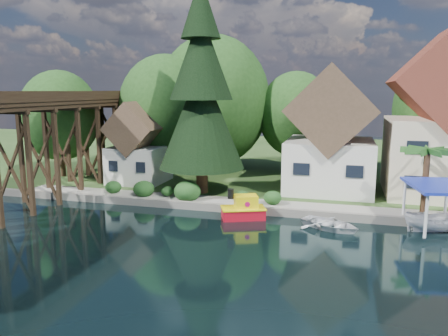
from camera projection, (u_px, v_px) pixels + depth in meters
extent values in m
plane|color=black|center=(198.00, 248.00, 26.31)|extent=(140.00, 140.00, 0.00)
cube|color=#2A471C|center=(280.00, 159.00, 58.52)|extent=(140.00, 52.00, 0.50)
cube|color=slate|center=(283.00, 212.00, 32.79)|extent=(60.00, 0.40, 0.62)
cube|color=gray|center=(311.00, 207.00, 33.46)|extent=(50.00, 2.60, 0.06)
cube|color=black|center=(10.00, 163.00, 32.85)|extent=(4.00, 0.36, 8.00)
cube|color=black|center=(39.00, 156.00, 35.88)|extent=(4.00, 0.36, 8.00)
cube|color=black|center=(63.00, 151.00, 38.92)|extent=(4.00, 0.36, 8.00)
cube|color=black|center=(83.00, 147.00, 41.95)|extent=(4.00, 0.36, 8.00)
cube|color=black|center=(101.00, 143.00, 44.99)|extent=(4.00, 0.36, 8.00)
cube|color=black|center=(117.00, 140.00, 48.03)|extent=(4.00, 0.36, 8.00)
cube|color=black|center=(130.00, 137.00, 51.06)|extent=(4.00, 0.36, 8.00)
cube|color=black|center=(142.00, 134.00, 54.10)|extent=(4.00, 0.36, 8.00)
cube|color=black|center=(13.00, 107.00, 35.25)|extent=(0.35, 44.00, 0.35)
cube|color=black|center=(50.00, 107.00, 34.33)|extent=(0.35, 44.00, 0.35)
cube|color=black|center=(31.00, 103.00, 34.74)|extent=(4.00, 44.00, 0.30)
cube|color=black|center=(10.00, 96.00, 35.17)|extent=(0.12, 44.00, 0.80)
cube|color=black|center=(52.00, 96.00, 34.12)|extent=(0.12, 44.00, 0.80)
cube|color=silver|center=(329.00, 165.00, 39.16)|extent=(7.50, 8.00, 4.50)
cube|color=#4E3C29|center=(332.00, 109.00, 38.29)|extent=(7.64, 8.64, 7.64)
cube|color=black|center=(301.00, 169.00, 35.84)|extent=(1.35, 0.08, 1.00)
cube|color=black|center=(355.00, 172.00, 34.74)|extent=(1.35, 0.08, 1.00)
cube|color=beige|center=(439.00, 157.00, 37.09)|extent=(8.50, 8.50, 6.50)
cube|color=maroon|center=(445.00, 82.00, 35.98)|extent=(8.65, 9.18, 8.65)
cube|color=black|center=(416.00, 160.00, 33.59)|extent=(1.53, 0.08, 1.00)
cube|color=silver|center=(139.00, 164.00, 42.56)|extent=(5.00, 5.00, 3.50)
cube|color=#4E3C29|center=(138.00, 128.00, 41.94)|extent=(5.09, 5.40, 5.09)
cube|color=black|center=(113.00, 166.00, 40.49)|extent=(0.90, 0.08, 1.00)
cube|color=black|center=(141.00, 167.00, 39.75)|extent=(0.90, 0.08, 1.00)
cylinder|color=#382314|center=(167.00, 153.00, 46.48)|extent=(0.50, 0.50, 4.50)
ellipsoid|color=#1F4518|center=(166.00, 108.00, 45.64)|extent=(4.40, 4.40, 5.06)
cylinder|color=#382314|center=(213.00, 148.00, 49.18)|extent=(0.50, 0.50, 4.95)
ellipsoid|color=#1F4518|center=(213.00, 101.00, 48.26)|extent=(5.00, 5.00, 5.75)
cylinder|color=#382314|center=(295.00, 153.00, 47.84)|extent=(0.50, 0.50, 4.05)
ellipsoid|color=#1F4518|center=(296.00, 114.00, 47.09)|extent=(4.00, 4.00, 4.60)
cylinder|color=#382314|center=(444.00, 157.00, 43.86)|extent=(0.50, 0.50, 4.50)
cylinder|color=#382314|center=(62.00, 157.00, 45.35)|extent=(0.50, 0.50, 4.05)
ellipsoid|color=#1F4518|center=(60.00, 116.00, 44.60)|extent=(4.00, 4.00, 4.60)
ellipsoid|color=#194117|center=(144.00, 187.00, 36.92)|extent=(1.98, 1.98, 1.53)
ellipsoid|color=#194117|center=(167.00, 190.00, 36.71)|extent=(1.54, 1.54, 1.19)
ellipsoid|color=#194117|center=(187.00, 190.00, 35.66)|extent=(2.20, 2.20, 1.70)
ellipsoid|color=#194117|center=(113.00, 186.00, 37.91)|extent=(1.76, 1.76, 1.36)
ellipsoid|color=#194117|center=(243.00, 195.00, 35.09)|extent=(1.54, 1.54, 1.19)
ellipsoid|color=#194117|center=(273.00, 196.00, 34.14)|extent=(1.76, 1.76, 1.36)
cylinder|color=#382314|center=(202.00, 174.00, 38.12)|extent=(1.00, 1.00, 3.34)
cone|color=black|center=(201.00, 116.00, 37.23)|extent=(7.35, 7.35, 8.91)
cone|color=black|center=(201.00, 56.00, 36.35)|extent=(5.34, 5.34, 7.24)
cone|color=black|center=(201.00, 7.00, 35.66)|extent=(3.34, 3.34, 5.01)
cylinder|color=#382314|center=(425.00, 184.00, 31.58)|extent=(0.44, 0.44, 4.40)
ellipsoid|color=#1A4C19|center=(428.00, 151.00, 31.16)|extent=(4.02, 4.02, 1.00)
cube|color=#B60C1C|center=(243.00, 214.00, 32.26)|extent=(3.49, 2.70, 0.83)
cube|color=yellow|center=(243.00, 208.00, 32.18)|extent=(3.63, 2.83, 0.10)
cube|color=yellow|center=(246.00, 202.00, 32.13)|extent=(2.00, 1.77, 1.03)
cylinder|color=black|center=(231.00, 194.00, 31.88)|extent=(0.45, 0.45, 0.72)
cylinder|color=#B30D56|center=(247.00, 204.00, 31.50)|extent=(0.38, 0.22, 0.37)
cylinder|color=#B30D56|center=(245.00, 200.00, 32.75)|extent=(0.38, 0.22, 0.37)
cylinder|color=#B30D56|center=(257.00, 202.00, 32.22)|extent=(0.22, 0.38, 0.37)
imported|color=silver|center=(330.00, 223.00, 29.85)|extent=(5.05, 4.56, 0.86)
imported|color=silver|center=(436.00, 221.00, 29.05)|extent=(4.30, 2.21, 1.58)
cube|color=#182AA1|center=(439.00, 186.00, 28.63)|extent=(4.29, 5.59, 0.19)
cylinder|color=white|center=(446.00, 199.00, 30.92)|extent=(0.19, 0.19, 2.86)
cylinder|color=white|center=(426.00, 216.00, 26.85)|extent=(0.19, 0.19, 2.86)
cylinder|color=white|center=(404.00, 198.00, 31.21)|extent=(0.19, 0.19, 2.86)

